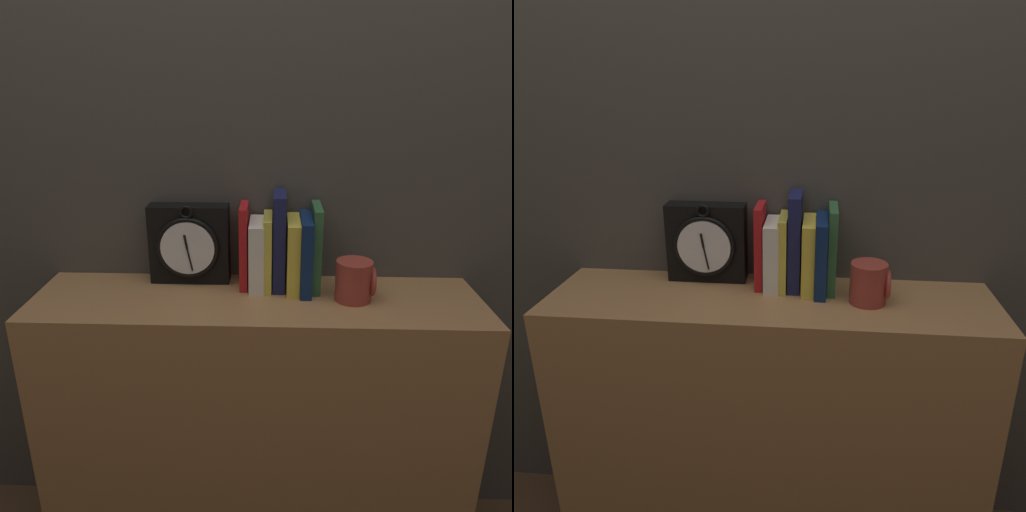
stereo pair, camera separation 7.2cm
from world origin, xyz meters
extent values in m
cube|color=#47423D|center=(0.00, 0.18, 1.30)|extent=(6.00, 0.05, 2.60)
cube|color=#A87547|center=(0.00, 0.00, 0.40)|extent=(1.15, 0.31, 0.80)
cube|color=black|center=(-0.18, 0.11, 0.91)|extent=(0.21, 0.06, 0.21)
torus|color=black|center=(-0.18, 0.08, 0.91)|extent=(0.17, 0.01, 0.17)
cylinder|color=silver|center=(-0.18, 0.07, 0.91)|extent=(0.14, 0.01, 0.14)
cube|color=black|center=(-0.19, 0.07, 0.93)|extent=(0.01, 0.00, 0.04)
cube|color=black|center=(-0.18, 0.07, 0.88)|extent=(0.02, 0.00, 0.06)
torus|color=black|center=(-0.18, 0.08, 1.00)|extent=(0.04, 0.01, 0.04)
cube|color=red|center=(-0.03, 0.09, 0.91)|extent=(0.02, 0.11, 0.22)
cube|color=white|center=(0.00, 0.08, 0.89)|extent=(0.04, 0.13, 0.18)
cube|color=#DDCB47|center=(0.03, 0.08, 0.90)|extent=(0.02, 0.13, 0.20)
cube|color=#191D4C|center=(0.06, 0.08, 0.93)|extent=(0.03, 0.12, 0.26)
cube|color=yellow|center=(0.09, 0.07, 0.89)|extent=(0.03, 0.15, 0.19)
cube|color=navy|center=(0.13, 0.06, 0.90)|extent=(0.03, 0.16, 0.20)
cube|color=#306237|center=(0.15, 0.08, 0.91)|extent=(0.02, 0.13, 0.22)
cylinder|color=#9E382D|center=(0.25, 0.00, 0.85)|extent=(0.09, 0.09, 0.10)
torus|color=#9E382D|center=(0.29, 0.00, 0.85)|extent=(0.01, 0.07, 0.07)
camera|label=1|loc=(0.04, -1.16, 1.34)|focal=35.00mm
camera|label=2|loc=(0.12, -1.15, 1.34)|focal=35.00mm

